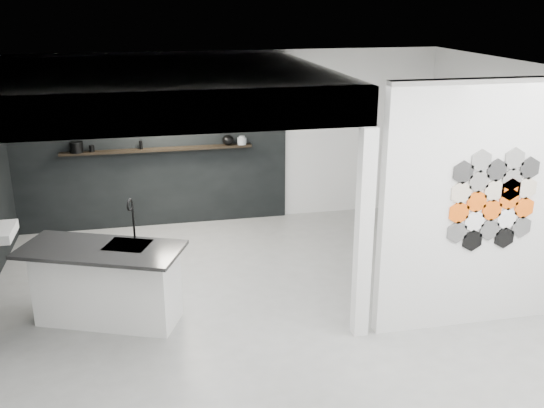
{
  "coord_description": "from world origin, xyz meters",
  "views": [
    {
      "loc": [
        -1.39,
        -6.65,
        3.57
      ],
      "look_at": [
        0.1,
        0.3,
        1.15
      ],
      "focal_mm": 40.0,
      "sensor_mm": 36.0,
      "label": 1
    }
  ],
  "objects_px": {
    "glass_vase": "(242,140)",
    "bottle_dark": "(141,145)",
    "glass_bowl": "(242,141)",
    "partition_panel": "(486,207)",
    "utensil_cup": "(92,148)",
    "kettle": "(228,140)",
    "kitchen_island": "(107,282)",
    "stockpot": "(76,147)"
  },
  "relations": [
    {
      "from": "stockpot",
      "to": "kettle",
      "type": "bearing_deg",
      "value": 0.0
    },
    {
      "from": "kitchen_island",
      "to": "kettle",
      "type": "height_order",
      "value": "kettle"
    },
    {
      "from": "glass_bowl",
      "to": "utensil_cup",
      "type": "relative_size",
      "value": 1.5
    },
    {
      "from": "glass_vase",
      "to": "stockpot",
      "type": "bearing_deg",
      "value": 180.0
    },
    {
      "from": "kitchen_island",
      "to": "stockpot",
      "type": "distance_m",
      "value": 3.17
    },
    {
      "from": "stockpot",
      "to": "glass_vase",
      "type": "bearing_deg",
      "value": 0.0
    },
    {
      "from": "stockpot",
      "to": "kettle",
      "type": "xyz_separation_m",
      "value": [
        2.35,
        0.0,
        0.0
      ]
    },
    {
      "from": "partition_panel",
      "to": "kettle",
      "type": "bearing_deg",
      "value": 120.76
    },
    {
      "from": "kitchen_island",
      "to": "kettle",
      "type": "relative_size",
      "value": 10.23
    },
    {
      "from": "glass_vase",
      "to": "kettle",
      "type": "bearing_deg",
      "value": 180.0
    },
    {
      "from": "stockpot",
      "to": "kettle",
      "type": "distance_m",
      "value": 2.35
    },
    {
      "from": "partition_panel",
      "to": "glass_vase",
      "type": "distance_m",
      "value": 4.39
    },
    {
      "from": "kettle",
      "to": "utensil_cup",
      "type": "distance_m",
      "value": 2.13
    },
    {
      "from": "glass_vase",
      "to": "bottle_dark",
      "type": "distance_m",
      "value": 1.61
    },
    {
      "from": "partition_panel",
      "to": "kettle",
      "type": "relative_size",
      "value": 14.6
    },
    {
      "from": "partition_panel",
      "to": "bottle_dark",
      "type": "xyz_separation_m",
      "value": [
        -3.68,
        3.87,
        -0.01
      ]
    },
    {
      "from": "utensil_cup",
      "to": "kettle",
      "type": "bearing_deg",
      "value": 0.0
    },
    {
      "from": "kettle",
      "to": "bottle_dark",
      "type": "bearing_deg",
      "value": -163.51
    },
    {
      "from": "glass_bowl",
      "to": "utensil_cup",
      "type": "bearing_deg",
      "value": 180.0
    },
    {
      "from": "partition_panel",
      "to": "kitchen_island",
      "type": "xyz_separation_m",
      "value": [
        -4.15,
        0.87,
        -0.91
      ]
    },
    {
      "from": "kitchen_island",
      "to": "utensil_cup",
      "type": "xyz_separation_m",
      "value": [
        -0.28,
        2.99,
        0.88
      ]
    },
    {
      "from": "partition_panel",
      "to": "bottle_dark",
      "type": "bearing_deg",
      "value": 133.61
    },
    {
      "from": "partition_panel",
      "to": "utensil_cup",
      "type": "height_order",
      "value": "partition_panel"
    },
    {
      "from": "glass_bowl",
      "to": "glass_vase",
      "type": "xyz_separation_m",
      "value": [
        0.0,
        0.0,
        0.01
      ]
    },
    {
      "from": "bottle_dark",
      "to": "stockpot",
      "type": "bearing_deg",
      "value": 180.0
    },
    {
      "from": "kitchen_island",
      "to": "glass_bowl",
      "type": "height_order",
      "value": "kitchen_island"
    },
    {
      "from": "utensil_cup",
      "to": "glass_vase",
      "type": "bearing_deg",
      "value": 0.0
    },
    {
      "from": "glass_vase",
      "to": "utensil_cup",
      "type": "bearing_deg",
      "value": 180.0
    },
    {
      "from": "utensil_cup",
      "to": "partition_panel",
      "type": "bearing_deg",
      "value": -41.11
    },
    {
      "from": "partition_panel",
      "to": "bottle_dark",
      "type": "height_order",
      "value": "partition_panel"
    },
    {
      "from": "kettle",
      "to": "utensil_cup",
      "type": "height_order",
      "value": "kettle"
    },
    {
      "from": "partition_panel",
      "to": "glass_bowl",
      "type": "bearing_deg",
      "value": 118.23
    },
    {
      "from": "partition_panel",
      "to": "kitchen_island",
      "type": "relative_size",
      "value": 1.43
    },
    {
      "from": "glass_bowl",
      "to": "bottle_dark",
      "type": "height_order",
      "value": "bottle_dark"
    },
    {
      "from": "bottle_dark",
      "to": "utensil_cup",
      "type": "xyz_separation_m",
      "value": [
        -0.75,
        0.0,
        -0.02
      ]
    },
    {
      "from": "partition_panel",
      "to": "glass_vase",
      "type": "relative_size",
      "value": 20.89
    },
    {
      "from": "glass_bowl",
      "to": "glass_vase",
      "type": "distance_m",
      "value": 0.01
    },
    {
      "from": "utensil_cup",
      "to": "stockpot",
      "type": "bearing_deg",
      "value": 180.0
    },
    {
      "from": "stockpot",
      "to": "kettle",
      "type": "relative_size",
      "value": 1.04
    },
    {
      "from": "stockpot",
      "to": "kettle",
      "type": "height_order",
      "value": "same"
    },
    {
      "from": "kitchen_island",
      "to": "glass_bowl",
      "type": "bearing_deg",
      "value": 77.43
    },
    {
      "from": "partition_panel",
      "to": "utensil_cup",
      "type": "relative_size",
      "value": 28.16
    }
  ]
}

